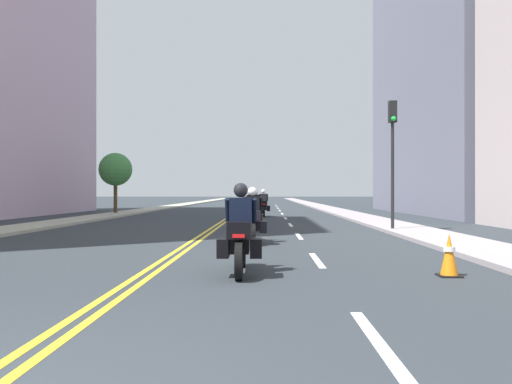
% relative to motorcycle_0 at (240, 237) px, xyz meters
% --- Properties ---
extents(ground_plane, '(264.00, 264.00, 0.00)m').
position_rel_motorcycle_0_xyz_m(ground_plane, '(-1.67, 41.92, -0.66)').
color(ground_plane, '#2A3035').
extents(sidewalk_left, '(2.08, 144.00, 0.12)m').
position_rel_motorcycle_0_xyz_m(sidewalk_left, '(-9.13, 41.92, -0.60)').
color(sidewalk_left, '#A09F8C').
rests_on(sidewalk_left, ground).
extents(sidewalk_right, '(2.08, 144.00, 0.12)m').
position_rel_motorcycle_0_xyz_m(sidewalk_right, '(5.80, 41.92, -0.60)').
color(sidewalk_right, gray).
rests_on(sidewalk_right, ground).
extents(centreline_yellow_inner, '(0.12, 132.00, 0.01)m').
position_rel_motorcycle_0_xyz_m(centreline_yellow_inner, '(-1.79, 41.92, -0.66)').
color(centreline_yellow_inner, yellow).
rests_on(centreline_yellow_inner, ground).
extents(centreline_yellow_outer, '(0.12, 132.00, 0.01)m').
position_rel_motorcycle_0_xyz_m(centreline_yellow_outer, '(-1.55, 41.92, -0.66)').
color(centreline_yellow_outer, yellow).
rests_on(centreline_yellow_outer, ground).
extents(lane_dashes_white, '(0.14, 56.40, 0.01)m').
position_rel_motorcycle_0_xyz_m(lane_dashes_white, '(1.54, 22.92, -0.66)').
color(lane_dashes_white, silver).
rests_on(lane_dashes_white, ground).
extents(building_right_1, '(7.74, 21.42, 25.14)m').
position_rel_motorcycle_0_xyz_m(building_right_1, '(13.99, 26.76, 11.91)').
color(building_right_1, slate).
rests_on(building_right_1, ground).
extents(motorcycle_0, '(0.76, 2.21, 1.63)m').
position_rel_motorcycle_0_xyz_m(motorcycle_0, '(0.00, 0.00, 0.00)').
color(motorcycle_0, black).
rests_on(motorcycle_0, ground).
extents(motorcycle_1, '(0.78, 2.23, 1.62)m').
position_rel_motorcycle_0_xyz_m(motorcycle_1, '(0.07, 5.52, -0.00)').
color(motorcycle_1, black).
rests_on(motorcycle_1, ground).
extents(motorcycle_2, '(0.78, 2.19, 1.65)m').
position_rel_motorcycle_0_xyz_m(motorcycle_2, '(-0.03, 10.30, -0.01)').
color(motorcycle_2, black).
rests_on(motorcycle_2, ground).
extents(motorcycle_3, '(0.77, 2.15, 1.61)m').
position_rel_motorcycle_0_xyz_m(motorcycle_3, '(-0.07, 15.91, 0.00)').
color(motorcycle_3, black).
rests_on(motorcycle_3, ground).
extents(motorcycle_4, '(0.78, 2.20, 1.66)m').
position_rel_motorcycle_0_xyz_m(motorcycle_4, '(0.28, 21.66, 0.01)').
color(motorcycle_4, black).
rests_on(motorcycle_4, ground).
extents(traffic_cone_0, '(0.38, 0.38, 0.75)m').
position_rel_motorcycle_0_xyz_m(traffic_cone_0, '(3.63, -0.17, -0.29)').
color(traffic_cone_0, black).
rests_on(traffic_cone_0, ground).
extents(traffic_light_near, '(0.28, 0.38, 4.86)m').
position_rel_motorcycle_0_xyz_m(traffic_light_near, '(5.15, 9.98, 2.67)').
color(traffic_light_near, black).
rests_on(traffic_light_near, ground).
extents(street_tree_0, '(2.16, 2.16, 4.06)m').
position_rel_motorcycle_0_xyz_m(street_tree_0, '(-9.46, 24.27, 2.30)').
color(street_tree_0, '#493621').
rests_on(street_tree_0, ground).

